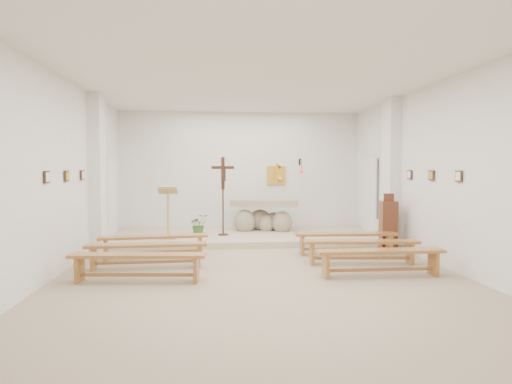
{
  "coord_description": "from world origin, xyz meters",
  "views": [
    {
      "loc": [
        -0.81,
        -8.4,
        1.86
      ],
      "look_at": [
        0.13,
        1.6,
        1.34
      ],
      "focal_mm": 32.0,
      "sensor_mm": 36.0,
      "label": 1
    }
  ],
  "objects": [
    {
      "name": "crucifix_stand",
      "position": [
        -0.56,
        3.21,
        1.3
      ],
      "size": [
        0.58,
        0.26,
        2.0
      ],
      "rotation": [
        0.0,
        0.0,
        0.36
      ],
      "color": "#391F12",
      "rests_on": "sanctuary_platform"
    },
    {
      "name": "potted_plant",
      "position": [
        -1.18,
        3.35,
        0.41
      ],
      "size": [
        0.59,
        0.56,
        0.53
      ],
      "primitive_type": "imported",
      "rotation": [
        0.0,
        0.0,
        0.37
      ],
      "color": "#346227",
      "rests_on": "sanctuary_platform"
    },
    {
      "name": "bench_right_second",
      "position": [
        2.04,
        0.12,
        0.35
      ],
      "size": [
        2.23,
        0.54,
        0.47
      ],
      "rotation": [
        0.0,
        0.0,
        -0.09
      ],
      "color": "#AC7432",
      "rests_on": "ground"
    },
    {
      "name": "lectern",
      "position": [
        -1.9,
        2.77,
        0.79
      ],
      "size": [
        0.47,
        0.4,
        1.29
      ],
      "rotation": [
        0.0,
        0.0,
        -0.01
      ],
      "color": "tan",
      "rests_on": "sanctuary_platform"
    },
    {
      "name": "bench_left_second",
      "position": [
        -2.04,
        0.12,
        0.35
      ],
      "size": [
        2.22,
        0.44,
        0.47
      ],
      "rotation": [
        0.0,
        0.0,
        0.04
      ],
      "color": "#AC7432",
      "rests_on": "ground"
    },
    {
      "name": "wall_right",
      "position": [
        3.49,
        0.0,
        1.75
      ],
      "size": [
        0.02,
        10.0,
        3.5
      ],
      "primitive_type": "cube",
      "color": "white",
      "rests_on": "ground"
    },
    {
      "name": "station_frame_left_front",
      "position": [
        -3.47,
        -0.8,
        1.72
      ],
      "size": [
        0.03,
        0.2,
        0.2
      ],
      "primitive_type": "cube",
      "color": "#3A2519",
      "rests_on": "wall_left"
    },
    {
      "name": "bench_left_front",
      "position": [
        -2.04,
        1.13,
        0.35
      ],
      "size": [
        2.24,
        0.61,
        0.47
      ],
      "rotation": [
        0.0,
        0.0,
        0.12
      ],
      "color": "#AC7432",
      "rests_on": "ground"
    },
    {
      "name": "sanctuary_platform",
      "position": [
        0.0,
        3.5,
        0.07
      ],
      "size": [
        6.98,
        3.0,
        0.15
      ],
      "primitive_type": "cube",
      "color": "#B9A58E",
      "rests_on": "ground"
    },
    {
      "name": "pilaster_left",
      "position": [
        -3.37,
        2.0,
        1.75
      ],
      "size": [
        0.26,
        0.55,
        3.5
      ],
      "primitive_type": "cube",
      "color": "white",
      "rests_on": "ground"
    },
    {
      "name": "gold_wall_relief",
      "position": [
        1.05,
        4.96,
        1.65
      ],
      "size": [
        0.55,
        0.04,
        0.55
      ],
      "primitive_type": "cube",
      "color": "gold",
      "rests_on": "wall_back"
    },
    {
      "name": "wall_left",
      "position": [
        -3.49,
        0.0,
        1.75
      ],
      "size": [
        0.02,
        10.0,
        3.5
      ],
      "primitive_type": "cube",
      "color": "white",
      "rests_on": "ground"
    },
    {
      "name": "donation_pedestal",
      "position": [
        3.1,
        1.44,
        0.57
      ],
      "size": [
        0.38,
        0.38,
        1.3
      ],
      "rotation": [
        0.0,
        0.0,
        -0.1
      ],
      "color": "brown",
      "rests_on": "ground"
    },
    {
      "name": "bench_right_front",
      "position": [
        2.04,
        1.13,
        0.35
      ],
      "size": [
        2.22,
        0.43,
        0.47
      ],
      "rotation": [
        0.0,
        0.0,
        -0.04
      ],
      "color": "#AC7432",
      "rests_on": "ground"
    },
    {
      "name": "pilaster_right",
      "position": [
        3.37,
        2.0,
        1.75
      ],
      "size": [
        0.26,
        0.55,
        3.5
      ],
      "primitive_type": "cube",
      "color": "white",
      "rests_on": "ground"
    },
    {
      "name": "station_frame_left_mid",
      "position": [
        -3.47,
        0.2,
        1.72
      ],
      "size": [
        0.03,
        0.2,
        0.2
      ],
      "primitive_type": "cube",
      "color": "#3A2519",
      "rests_on": "wall_left"
    },
    {
      "name": "altar",
      "position": [
        0.58,
        3.99,
        0.51
      ],
      "size": [
        1.91,
        1.05,
        0.93
      ],
      "rotation": [
        0.0,
        0.0,
        -0.2
      ],
      "color": "tan",
      "rests_on": "sanctuary_platform"
    },
    {
      "name": "wall_back",
      "position": [
        0.0,
        4.99,
        1.75
      ],
      "size": [
        7.0,
        0.02,
        3.5
      ],
      "primitive_type": "cube",
      "color": "white",
      "rests_on": "ground"
    },
    {
      "name": "station_frame_right_rear",
      "position": [
        3.47,
        1.2,
        1.72
      ],
      "size": [
        0.03,
        0.2,
        0.2
      ],
      "primitive_type": "cube",
      "color": "#3A2519",
      "rests_on": "wall_right"
    },
    {
      "name": "station_frame_left_rear",
      "position": [
        -3.47,
        1.2,
        1.72
      ],
      "size": [
        0.03,
        0.2,
        0.2
      ],
      "primitive_type": "cube",
      "color": "#3A2519",
      "rests_on": "wall_left"
    },
    {
      "name": "station_frame_right_mid",
      "position": [
        3.47,
        0.2,
        1.72
      ],
      "size": [
        0.03,
        0.2,
        0.2
      ],
      "primitive_type": "cube",
      "color": "#3A2519",
      "rests_on": "wall_right"
    },
    {
      "name": "station_frame_right_front",
      "position": [
        3.47,
        -0.8,
        1.72
      ],
      "size": [
        0.03,
        0.2,
        0.2
      ],
      "primitive_type": "cube",
      "color": "#3A2519",
      "rests_on": "wall_right"
    },
    {
      "name": "ceiling",
      "position": [
        0.0,
        0.0,
        3.49
      ],
      "size": [
        7.0,
        10.0,
        0.02
      ],
      "primitive_type": "cube",
      "color": "silver",
      "rests_on": "wall_back"
    },
    {
      "name": "radiator_right",
      "position": [
        3.43,
        2.7,
        0.27
      ],
      "size": [
        0.1,
        0.85,
        0.52
      ],
      "primitive_type": "cube",
      "color": "silver",
      "rests_on": "ground"
    },
    {
      "name": "sanctuary_lamp",
      "position": [
        1.75,
        4.71,
        1.81
      ],
      "size": [
        0.11,
        0.36,
        0.44
      ],
      "color": "black",
      "rests_on": "wall_back"
    },
    {
      "name": "bench_left_third",
      "position": [
        -2.04,
        -0.89,
        0.35
      ],
      "size": [
        2.23,
        0.56,
        0.47
      ],
      "rotation": [
        0.0,
        0.0,
        -0.1
      ],
      "color": "#AC7432",
      "rests_on": "ground"
    },
    {
      "name": "ground",
      "position": [
        0.0,
        0.0,
        0.0
      ],
      "size": [
        7.0,
        10.0,
        0.0
      ],
      "primitive_type": "cube",
      "color": "tan",
      "rests_on": "ground"
    },
    {
      "name": "bench_right_third",
      "position": [
        2.04,
        -0.89,
        0.35
      ],
      "size": [
        2.21,
        0.36,
        0.47
      ],
      "rotation": [
        0.0,
        0.0,
        0.0
      ],
      "color": "#AC7432",
      "rests_on": "ground"
    },
    {
      "name": "radiator_left",
      "position": [
        -3.43,
        2.7,
        0.27
      ],
      "size": [
        0.1,
        0.85,
        0.52
      ],
      "primitive_type": "cube",
      "color": "silver",
      "rests_on": "ground"
    }
  ]
}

